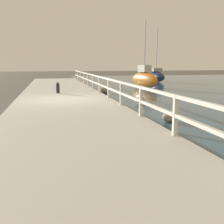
# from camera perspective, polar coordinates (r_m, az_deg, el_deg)

# --- Properties ---
(ground_plane) EXTENTS (120.00, 120.00, 0.00)m
(ground_plane) POSITION_cam_1_polar(r_m,az_deg,el_deg) (12.44, -10.28, 1.30)
(ground_plane) COLOR #4C473D
(dock_walkway) EXTENTS (4.42, 36.00, 0.32)m
(dock_walkway) POSITION_cam_1_polar(r_m,az_deg,el_deg) (12.42, -10.30, 2.03)
(dock_walkway) COLOR beige
(dock_walkway) RESTS_ON ground
(railing) EXTENTS (0.10, 32.50, 0.94)m
(railing) POSITION_cam_1_polar(r_m,az_deg,el_deg) (12.61, -0.75, 5.98)
(railing) COLOR silver
(railing) RESTS_ON dock_walkway
(boulder_water_edge) EXTENTS (0.44, 0.39, 0.33)m
(boulder_water_edge) POSITION_cam_1_polar(r_m,az_deg,el_deg) (13.01, 6.23, 2.53)
(boulder_water_edge) COLOR gray
(boulder_water_edge) RESTS_ON ground
(boulder_upstream) EXTENTS (0.69, 0.62, 0.52)m
(boulder_upstream) POSITION_cam_1_polar(r_m,az_deg,el_deg) (17.44, -1.47, 4.90)
(boulder_upstream) COLOR gray
(boulder_upstream) RESTS_ON ground
(boulder_near_dock) EXTENTS (0.46, 0.42, 0.35)m
(boulder_near_dock) POSITION_cam_1_polar(r_m,az_deg,el_deg) (9.02, 12.31, -1.09)
(boulder_near_dock) COLOR gray
(boulder_near_dock) RESTS_ON ground
(mooring_bollard) EXTENTS (0.19, 0.19, 0.60)m
(mooring_bollard) POSITION_cam_1_polar(r_m,az_deg,el_deg) (15.02, -11.70, 5.19)
(mooring_bollard) COLOR black
(mooring_bollard) RESTS_ON dock_walkway
(sailboat_orange) EXTENTS (1.47, 4.00, 5.44)m
(sailboat_orange) POSITION_cam_1_polar(r_m,az_deg,el_deg) (21.74, 7.04, 7.20)
(sailboat_orange) COLOR orange
(sailboat_orange) RESTS_ON water_surface
(sailboat_navy) EXTENTS (1.73, 4.14, 5.95)m
(sailboat_navy) POSITION_cam_1_polar(r_m,az_deg,el_deg) (29.28, 9.58, 7.74)
(sailboat_navy) COLOR #192347
(sailboat_navy) RESTS_ON water_surface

